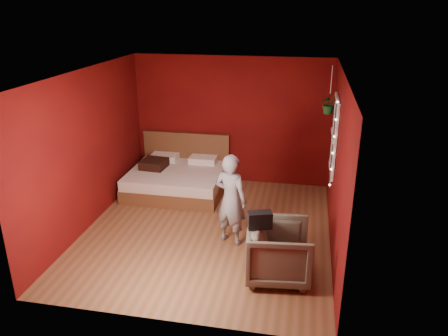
% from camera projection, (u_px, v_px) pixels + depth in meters
% --- Properties ---
extents(floor, '(4.50, 4.50, 0.00)m').
position_uv_depth(floor, '(208.00, 230.00, 7.30)').
color(floor, brown).
rests_on(floor, ground).
extents(room_walls, '(4.04, 4.54, 2.62)m').
position_uv_depth(room_walls, '(206.00, 134.00, 6.70)').
color(room_walls, '#670F0A').
rests_on(room_walls, ground).
extents(window, '(0.05, 0.97, 1.27)m').
position_uv_depth(window, '(334.00, 135.00, 7.24)').
color(window, white).
rests_on(window, room_walls).
extents(fairy_lights, '(0.04, 0.04, 1.45)m').
position_uv_depth(fairy_lights, '(333.00, 145.00, 6.76)').
color(fairy_lights, silver).
rests_on(fairy_lights, room_walls).
extents(bed, '(1.84, 1.57, 1.01)m').
position_uv_depth(bed, '(178.00, 178.00, 8.75)').
color(bed, brown).
rests_on(bed, ground).
extents(person, '(0.63, 0.52, 1.47)m').
position_uv_depth(person, '(231.00, 200.00, 6.70)').
color(person, gray).
rests_on(person, ground).
extents(armchair, '(0.96, 0.94, 0.79)m').
position_uv_depth(armchair, '(279.00, 252.00, 5.94)').
color(armchair, '#61614D').
rests_on(armchair, ground).
extents(handbag, '(0.35, 0.25, 0.23)m').
position_uv_depth(handbag, '(260.00, 220.00, 5.71)').
color(handbag, black).
rests_on(handbag, armchair).
extents(throw_pillow, '(0.51, 0.51, 0.17)m').
position_uv_depth(throw_pillow, '(154.00, 164.00, 8.71)').
color(throw_pillow, black).
rests_on(throw_pillow, bed).
extents(hanging_plant, '(0.35, 0.31, 0.81)m').
position_uv_depth(hanging_plant, '(329.00, 104.00, 7.39)').
color(hanging_plant, silver).
rests_on(hanging_plant, room_walls).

